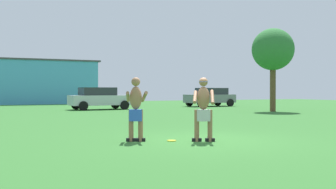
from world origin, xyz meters
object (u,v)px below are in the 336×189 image
object	(u,v)px
car_gray_near_post	(210,97)
player_in_gray	(203,106)
player_near	(136,108)
car_silver_mid_lot	(99,98)
tree_right_field	(273,50)
frisbee	(172,141)

from	to	relation	value
car_gray_near_post	player_in_gray	bearing A→B (deg)	-121.30
player_near	car_silver_mid_lot	bearing A→B (deg)	77.56
car_gray_near_post	tree_right_field	world-z (taller)	tree_right_field
frisbee	car_gray_near_post	bearing A→B (deg)	56.68
player_near	frisbee	world-z (taller)	player_near
frisbee	car_gray_near_post	xyz separation A→B (m)	(13.32, 20.27, 0.81)
frisbee	car_gray_near_post	world-z (taller)	car_gray_near_post
player_near	car_gray_near_post	size ratio (longest dim) A/B	0.39
player_in_gray	car_gray_near_post	size ratio (longest dim) A/B	0.39
car_gray_near_post	tree_right_field	size ratio (longest dim) A/B	0.82
player_in_gray	car_silver_mid_lot	world-z (taller)	player_in_gray
car_gray_near_post	car_silver_mid_lot	bearing A→B (deg)	-170.58
frisbee	tree_right_field	size ratio (longest dim) A/B	0.05
car_silver_mid_lot	car_gray_near_post	bearing A→B (deg)	9.42
frisbee	tree_right_field	distance (m)	17.40
player_near	player_in_gray	bearing A→B (deg)	-25.96
car_silver_mid_lot	tree_right_field	bearing A→B (deg)	-37.51
car_gray_near_post	car_silver_mid_lot	xyz separation A→B (m)	(-10.20, -1.69, 0.00)
player_in_gray	player_near	bearing A→B (deg)	154.04
frisbee	player_near	bearing A→B (deg)	159.00
tree_right_field	player_in_gray	bearing A→B (deg)	-135.55
player_in_gray	car_gray_near_post	world-z (taller)	player_in_gray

